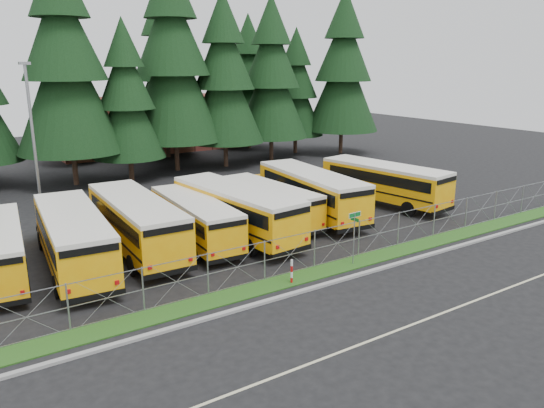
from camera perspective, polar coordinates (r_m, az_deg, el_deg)
The scene contains 26 objects.
ground at distance 28.64m, azimuth 4.91°, elevation -5.76°, with size 120.00×120.00×0.00m, color black.
curb at distance 26.43m, azimuth 9.10°, elevation -7.59°, with size 50.00×0.25×0.12m, color gray.
grass_verge at distance 27.41m, azimuth 7.12°, elevation -6.74°, with size 50.00×1.40×0.06m, color #1F4513.
road_lane_line at distance 23.44m, azimuth 17.31°, elevation -11.35°, with size 50.00×0.12×0.01m, color beige.
chainlink_fence at distance 27.57m, azimuth 6.24°, elevation -4.43°, with size 44.00×0.10×2.00m, color gray, non-canonical shape.
brick_building at distance 65.41m, azimuth -13.00°, elevation 8.44°, with size 22.00×10.00×6.00m, color brown.
bus_1 at distance 28.46m, azimuth -20.65°, elevation -3.62°, with size 2.72×11.52×3.02m, color orange, non-canonical shape.
bus_2 at distance 30.03m, azimuth -14.57°, elevation -2.13°, with size 2.75×11.66×3.06m, color orange, non-canonical shape.
bus_3 at distance 30.79m, azimuth -8.49°, elevation -1.76°, with size 2.39×10.13×2.66m, color orange, non-canonical shape.
bus_4 at distance 31.49m, azimuth -4.28°, elevation -0.86°, with size 2.76×11.68×3.06m, color orange, non-canonical shape.
bus_5 at distance 34.13m, azimuth -0.61°, elevation 0.02°, with size 2.32×9.85×2.58m, color orange, non-canonical shape.
bus_6 at distance 35.81m, azimuth 3.91°, elevation 1.13°, with size 2.78×11.79×3.09m, color orange, non-canonical shape.
bus_east at distance 39.53m, azimuth 11.52°, elevation 2.13°, with size 2.70×11.43×3.00m, color orange, non-canonical shape.
street_sign at distance 27.25m, azimuth 8.85°, elevation -2.46°, with size 0.84×0.55×2.81m.
striped_bollard at distance 25.14m, azimuth 2.13°, elevation -7.29°, with size 0.11×0.11×1.20m, color #B20C0C.
light_standard at distance 38.20m, azimuth -24.32°, elevation 6.76°, with size 0.70×0.35×10.14m.
conifer_3 at distance 47.09m, azimuth -21.36°, elevation 13.41°, with size 8.68×8.68×19.19m, color black, non-canonical shape.
conifer_4 at distance 47.62m, azimuth -15.38°, elevation 10.64°, with size 6.23×6.23×13.79m, color black, non-canonical shape.
conifer_5 at distance 51.00m, azimuth -10.64°, elevation 14.51°, with size 8.91×8.91×19.71m, color black, non-canonical shape.
conifer_6 at distance 52.40m, azimuth -5.17°, elevation 13.10°, with size 7.58×7.58×16.76m, color black, non-canonical shape.
conifer_7 at distance 55.74m, azimuth -0.08°, elevation 13.26°, with size 7.57×7.57×16.74m, color black, non-canonical shape.
conifer_8 at distance 60.48m, azimuth 2.58°, elevation 12.01°, with size 6.24×6.24×13.81m, color black, non-canonical shape.
conifer_9 at distance 60.56m, azimuth 7.66°, elevation 13.80°, with size 8.06×8.06×17.82m, color black, non-canonical shape.
conifer_11 at distance 57.73m, azimuth -21.06°, elevation 10.98°, with size 6.33×6.33×13.99m, color black, non-canonical shape.
conifer_12 at distance 58.73m, azimuth -11.52°, elevation 13.70°, with size 8.15×8.15×18.03m, color black, non-canonical shape.
conifer_13 at distance 64.05m, azimuth -2.53°, elevation 12.96°, with size 7.03×7.03×15.54m, color black, non-canonical shape.
Camera 1 is at (-16.70, -20.92, 10.18)m, focal length 35.00 mm.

